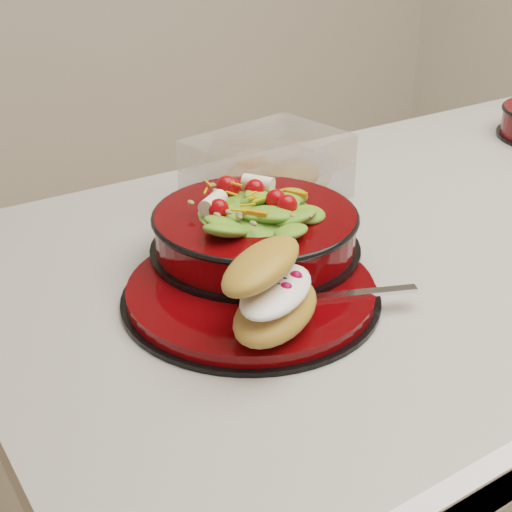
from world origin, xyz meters
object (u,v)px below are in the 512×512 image
croissant (273,291)px  pastry_box (268,172)px  island_counter (402,465)px  dinner_plate (252,291)px  salad_bowl (255,221)px  fork (339,295)px

croissant → pastry_box: size_ratio=0.65×
island_counter → pastry_box: pastry_box is taller
dinner_plate → salad_bowl: 0.09m
island_counter → pastry_box: bearing=127.8°
dinner_plate → croissant: size_ratio=1.95×
dinner_plate → croissant: croissant is taller
salad_bowl → fork: (0.01, -0.14, -0.04)m
salad_bowl → croissant: bearing=-117.1°
salad_bowl → fork: 0.15m
island_counter → fork: 0.55m
island_counter → croissant: (-0.35, -0.11, 0.50)m
fork → pastry_box: (0.11, 0.30, 0.02)m
croissant → fork: size_ratio=0.95×
salad_bowl → pastry_box: size_ratio=1.10×
dinner_plate → salad_bowl: size_ratio=1.14×
croissant → pastry_box: (0.20, 0.30, -0.01)m
croissant → fork: bearing=-30.8°
island_counter → croissant: croissant is taller
salad_bowl → fork: salad_bowl is taller
croissant → fork: croissant is taller
fork → pastry_box: bearing=2.4°
salad_bowl → island_counter: bearing=-6.2°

